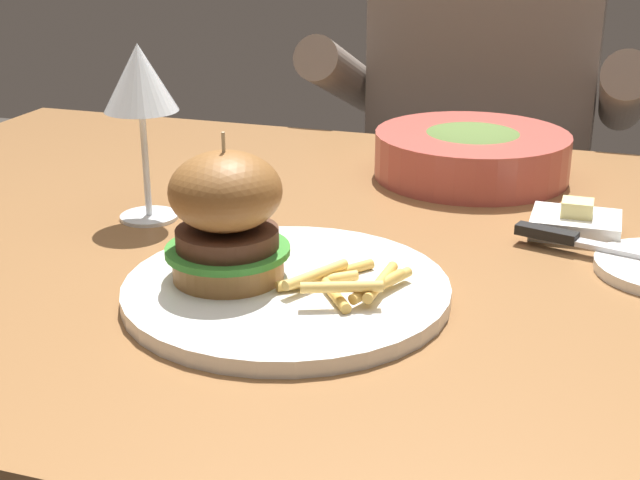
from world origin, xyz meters
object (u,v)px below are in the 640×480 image
(burger_sandwich, at_px, (226,216))
(wine_glass, at_px, (140,84))
(diner_person, at_px, (477,200))
(main_plate, at_px, (287,290))
(butter_dish, at_px, (576,223))
(soup_bowl, at_px, (472,153))
(table_knife, at_px, (613,248))

(burger_sandwich, relative_size, wine_glass, 0.69)
(burger_sandwich, height_order, diner_person, diner_person)
(main_plate, bearing_deg, burger_sandwich, -175.24)
(butter_dish, height_order, diner_person, diner_person)
(main_plate, bearing_deg, soup_bowl, 77.28)
(butter_dish, bearing_deg, main_plate, -133.59)
(burger_sandwich, xyz_separation_m, soup_bowl, (0.14, 0.41, -0.04))
(burger_sandwich, bearing_deg, soup_bowl, 70.75)
(main_plate, distance_m, table_knife, 0.31)
(main_plate, xyz_separation_m, diner_person, (0.04, 0.85, -0.18))
(wine_glass, distance_m, diner_person, 0.81)
(wine_glass, xyz_separation_m, butter_dish, (0.43, 0.09, -0.13))
(burger_sandwich, bearing_deg, main_plate, 4.76)
(table_knife, bearing_deg, wine_glass, -176.72)
(wine_glass, bearing_deg, butter_dish, 11.97)
(main_plate, relative_size, soup_bowl, 1.18)
(burger_sandwich, distance_m, diner_person, 0.89)
(main_plate, relative_size, diner_person, 0.24)
(butter_dish, bearing_deg, diner_person, 106.58)
(main_plate, bearing_deg, wine_glass, 145.41)
(wine_glass, relative_size, diner_person, 0.16)
(burger_sandwich, bearing_deg, table_knife, 29.26)
(main_plate, height_order, butter_dish, butter_dish)
(table_knife, xyz_separation_m, diner_person, (-0.22, 0.68, -0.19))
(table_knife, bearing_deg, butter_dish, 119.53)
(burger_sandwich, xyz_separation_m, butter_dish, (0.28, 0.24, -0.06))
(butter_dish, bearing_deg, soup_bowl, 128.47)
(main_plate, relative_size, burger_sandwich, 2.18)
(soup_bowl, height_order, diner_person, diner_person)
(table_knife, xyz_separation_m, butter_dish, (-0.04, 0.06, -0.00))
(soup_bowl, bearing_deg, burger_sandwich, -109.25)
(main_plate, relative_size, wine_glass, 1.51)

